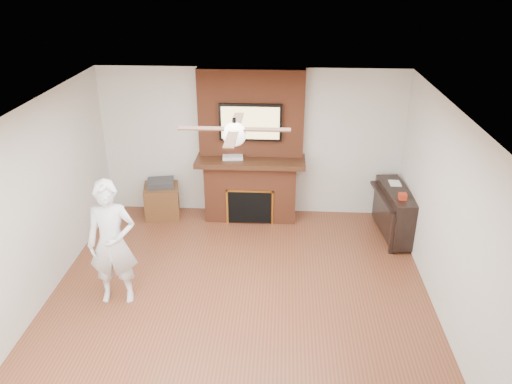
# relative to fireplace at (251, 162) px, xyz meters

# --- Properties ---
(room_shell) EXTENTS (5.36, 5.86, 2.86)m
(room_shell) POSITION_rel_fireplace_xyz_m (0.00, -2.55, 0.25)
(room_shell) COLOR #5A2D1A
(room_shell) RESTS_ON ground
(fireplace) EXTENTS (1.78, 0.64, 2.50)m
(fireplace) POSITION_rel_fireplace_xyz_m (0.00, 0.00, 0.00)
(fireplace) COLOR brown
(fireplace) RESTS_ON ground
(tv) EXTENTS (1.00, 0.08, 0.60)m
(tv) POSITION_rel_fireplace_xyz_m (0.00, -0.05, 0.68)
(tv) COLOR black
(tv) RESTS_ON fireplace
(ceiling_fan) EXTENTS (1.21, 1.21, 0.31)m
(ceiling_fan) POSITION_rel_fireplace_xyz_m (-0.00, -2.55, 1.34)
(ceiling_fan) COLOR black
(ceiling_fan) RESTS_ON room_shell
(person) EXTENTS (0.65, 0.47, 1.67)m
(person) POSITION_rel_fireplace_xyz_m (-1.56, -2.43, -0.16)
(person) COLOR silver
(person) RESTS_ON ground
(side_table) EXTENTS (0.66, 0.66, 0.65)m
(side_table) POSITION_rel_fireplace_xyz_m (-1.53, -0.07, -0.69)
(side_table) COLOR #523117
(side_table) RESTS_ON ground
(piano) EXTENTS (0.57, 1.25, 0.89)m
(piano) POSITION_rel_fireplace_xyz_m (2.31, -0.55, -0.57)
(piano) COLOR black
(piano) RESTS_ON ground
(cable_box) EXTENTS (0.35, 0.22, 0.05)m
(cable_box) POSITION_rel_fireplace_xyz_m (-0.29, -0.10, 0.11)
(cable_box) COLOR silver
(cable_box) RESTS_ON fireplace
(candle_orange) EXTENTS (0.08, 0.08, 0.13)m
(candle_orange) POSITION_rel_fireplace_xyz_m (-0.18, -0.17, -0.93)
(candle_orange) COLOR orange
(candle_orange) RESTS_ON ground
(candle_green) EXTENTS (0.08, 0.08, 0.08)m
(candle_green) POSITION_rel_fireplace_xyz_m (-0.08, -0.22, -0.96)
(candle_green) COLOR #307831
(candle_green) RESTS_ON ground
(candle_cream) EXTENTS (0.08, 0.08, 0.10)m
(candle_cream) POSITION_rel_fireplace_xyz_m (0.14, -0.24, -0.95)
(candle_cream) COLOR beige
(candle_cream) RESTS_ON ground
(candle_blue) EXTENTS (0.06, 0.06, 0.09)m
(candle_blue) POSITION_rel_fireplace_xyz_m (0.15, -0.19, -0.95)
(candle_blue) COLOR #376AA5
(candle_blue) RESTS_ON ground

